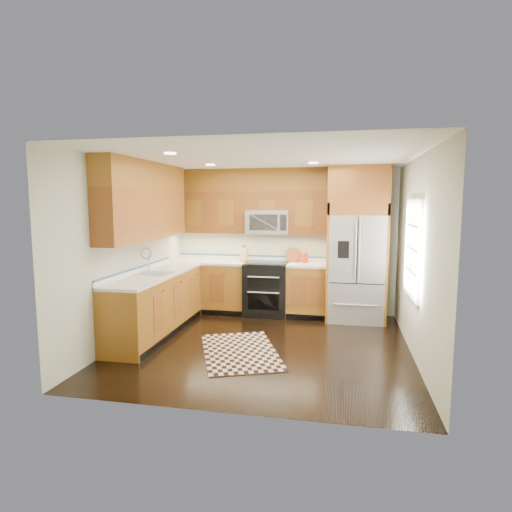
% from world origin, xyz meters
% --- Properties ---
extents(ground, '(4.00, 4.00, 0.00)m').
position_xyz_m(ground, '(0.00, 0.00, 0.00)').
color(ground, black).
rests_on(ground, ground).
extents(wall_back, '(4.00, 0.02, 2.60)m').
position_xyz_m(wall_back, '(0.00, 2.00, 1.30)').
color(wall_back, beige).
rests_on(wall_back, ground).
extents(wall_left, '(0.02, 4.00, 2.60)m').
position_xyz_m(wall_left, '(-2.00, 0.00, 1.30)').
color(wall_left, beige).
rests_on(wall_left, ground).
extents(wall_right, '(0.02, 4.00, 2.60)m').
position_xyz_m(wall_right, '(2.00, 0.00, 1.30)').
color(wall_right, beige).
rests_on(wall_right, ground).
extents(window, '(0.04, 1.10, 1.30)m').
position_xyz_m(window, '(1.98, 0.20, 1.40)').
color(window, white).
rests_on(window, ground).
extents(base_cabinets, '(2.85, 3.00, 0.90)m').
position_xyz_m(base_cabinets, '(-1.23, 0.90, 0.45)').
color(base_cabinets, '#935C1C').
rests_on(base_cabinets, ground).
extents(countertop, '(2.86, 3.01, 0.04)m').
position_xyz_m(countertop, '(-1.09, 1.01, 0.92)').
color(countertop, silver).
rests_on(countertop, base_cabinets).
extents(upper_cabinets, '(2.85, 3.00, 1.15)m').
position_xyz_m(upper_cabinets, '(-1.15, 1.09, 2.02)').
color(upper_cabinets, brown).
rests_on(upper_cabinets, ground).
extents(range, '(0.76, 0.67, 0.95)m').
position_xyz_m(range, '(-0.25, 1.67, 0.47)').
color(range, black).
rests_on(range, ground).
extents(microwave, '(0.76, 0.40, 0.42)m').
position_xyz_m(microwave, '(-0.25, 1.80, 1.66)').
color(microwave, '#B2B2B7').
rests_on(microwave, ground).
extents(refrigerator, '(0.98, 0.75, 2.60)m').
position_xyz_m(refrigerator, '(1.30, 1.63, 1.30)').
color(refrigerator, '#B2B2B7').
rests_on(refrigerator, ground).
extents(sink_faucet, '(0.54, 0.44, 0.37)m').
position_xyz_m(sink_faucet, '(-1.73, 0.23, 0.99)').
color(sink_faucet, '#B2B2B7').
rests_on(sink_faucet, countertop).
extents(rug, '(1.47, 1.83, 0.01)m').
position_xyz_m(rug, '(-0.27, -0.32, 0.01)').
color(rug, black).
rests_on(rug, ground).
extents(knife_block, '(0.12, 0.16, 0.30)m').
position_xyz_m(knife_block, '(-0.69, 1.81, 1.06)').
color(knife_block, tan).
rests_on(knife_block, countertop).
extents(utensil_crock, '(0.16, 0.16, 0.37)m').
position_xyz_m(utensil_crock, '(0.40, 1.82, 1.07)').
color(utensil_crock, '#AA3415').
rests_on(utensil_crock, countertop).
extents(cutting_board, '(0.29, 0.29, 0.02)m').
position_xyz_m(cutting_board, '(0.19, 1.90, 0.95)').
color(cutting_board, brown).
rests_on(cutting_board, countertop).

